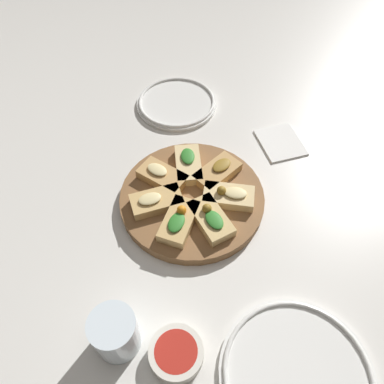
% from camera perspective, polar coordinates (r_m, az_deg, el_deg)
% --- Properties ---
extents(ground_plane, '(3.00, 3.00, 0.00)m').
position_cam_1_polar(ground_plane, '(0.80, 0.00, -1.45)').
color(ground_plane, silver).
extents(serving_board, '(0.30, 0.30, 0.02)m').
position_cam_1_polar(serving_board, '(0.79, 0.00, -0.97)').
color(serving_board, brown).
rests_on(serving_board, ground_plane).
extents(focaccia_slice_0, '(0.11, 0.11, 0.03)m').
position_cam_1_polar(focaccia_slice_0, '(0.80, -4.58, 2.46)').
color(focaccia_slice_0, tan).
rests_on(focaccia_slice_0, serving_board).
extents(focaccia_slice_1, '(0.07, 0.11, 0.03)m').
position_cam_1_polar(focaccia_slice_1, '(0.76, -5.49, -1.39)').
color(focaccia_slice_1, tan).
rests_on(focaccia_slice_1, serving_board).
extents(focaccia_slice_2, '(0.12, 0.09, 0.04)m').
position_cam_1_polar(focaccia_slice_2, '(0.73, -2.00, -4.37)').
color(focaccia_slice_2, tan).
rests_on(focaccia_slice_2, serving_board).
extents(focaccia_slice_3, '(0.12, 0.09, 0.04)m').
position_cam_1_polar(focaccia_slice_3, '(0.74, 2.86, -4.04)').
color(focaccia_slice_3, '#DBB775').
rests_on(focaccia_slice_3, serving_board).
extents(focaccia_slice_4, '(0.08, 0.11, 0.04)m').
position_cam_1_polar(focaccia_slice_4, '(0.77, 5.61, -0.57)').
color(focaccia_slice_4, '#E5C689').
rests_on(focaccia_slice_4, serving_board).
extents(focaccia_slice_5, '(0.11, 0.11, 0.03)m').
position_cam_1_polar(focaccia_slice_5, '(0.81, 3.91, 3.07)').
color(focaccia_slice_5, tan).
rests_on(focaccia_slice_5, serving_board).
extents(focaccia_slice_6, '(0.10, 0.06, 0.03)m').
position_cam_1_polar(focaccia_slice_6, '(0.82, -0.49, 4.29)').
color(focaccia_slice_6, '#E5C689').
rests_on(focaccia_slice_6, serving_board).
extents(plate_left, '(0.25, 0.25, 0.02)m').
position_cam_1_polar(plate_left, '(0.67, 15.77, -25.29)').
color(plate_left, white).
rests_on(plate_left, ground_plane).
extents(plate_right, '(0.21, 0.21, 0.02)m').
position_cam_1_polar(plate_right, '(1.02, -2.35, 13.46)').
color(plate_right, white).
rests_on(plate_right, ground_plane).
extents(water_glass, '(0.08, 0.08, 0.09)m').
position_cam_1_polar(water_glass, '(0.65, -11.63, -20.29)').
color(water_glass, silver).
rests_on(water_glass, ground_plane).
extents(napkin_stack, '(0.13, 0.11, 0.01)m').
position_cam_1_polar(napkin_stack, '(0.94, 13.36, 7.47)').
color(napkin_stack, white).
rests_on(napkin_stack, ground_plane).
extents(dipping_bowl, '(0.09, 0.09, 0.03)m').
position_cam_1_polar(dipping_bowl, '(0.65, -2.42, -23.34)').
color(dipping_bowl, silver).
rests_on(dipping_bowl, ground_plane).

